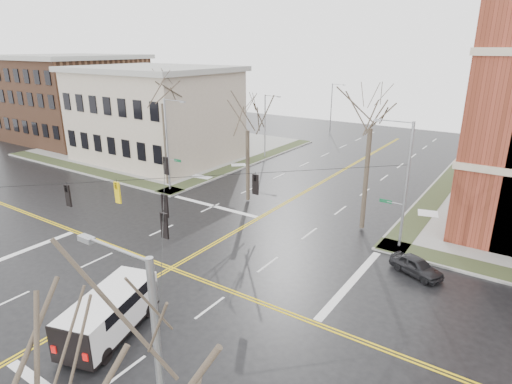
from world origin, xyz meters
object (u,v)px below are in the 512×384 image
Objects in this scene: streetlight_north_a at (266,124)px; signal_pole_ne at (404,182)px; tree_nw_near at (247,126)px; tree_ne at (371,121)px; tree_nw_far at (162,98)px; signal_pole_nw at (168,143)px; parked_car_a at (416,266)px; streetlight_north_b at (332,106)px; cargo_van at (112,309)px.

signal_pole_ne is at bearing -36.90° from streetlight_north_a.
tree_nw_near is at bearing 172.68° from signal_pole_ne.
streetlight_north_a is at bearing 141.47° from tree_ne.
streetlight_north_a is 0.64× the size of tree_nw_far.
signal_pole_nw is 19.79m from tree_ne.
tree_nw_far is (-26.51, 4.54, 8.38)m from parked_car_a.
tree_ne reaches higher than signal_pole_ne.
streetlight_north_a is at bearing 87.68° from signal_pole_nw.
streetlight_north_a is at bearing -90.00° from streetlight_north_b.
streetlight_north_a is at bearing 73.79° from parked_car_a.
streetlight_north_b is at bearing 86.19° from tree_nw_far.
signal_pole_ne is 20.31m from cargo_van.
signal_pole_nw is at bearing -167.05° from tree_nw_near.
tree_ne is (-3.26, 1.60, 3.65)m from signal_pole_ne.
cargo_van is at bearing -76.62° from streetlight_north_b.
streetlight_north_b is at bearing 90.00° from streetlight_north_a.
tree_nw_far is at bearing -179.06° from tree_ne.
tree_nw_near is at bearing 3.58° from tree_nw_far.
streetlight_north_b is (0.67, 36.50, -0.48)m from signal_pole_nw.
tree_nw_far is at bearing -176.42° from tree_nw_near.
tree_nw_far reaches higher than cargo_van.
signal_pole_ne is at bearing -2.95° from tree_nw_far.
streetlight_north_b is at bearing 54.38° from parked_car_a.
signal_pole_nw is 0.72× the size of tree_nw_far.
tree_ne reaches higher than parked_car_a.
tree_ne is (18.71, -14.90, 4.13)m from streetlight_north_a.
tree_nw_far reaches higher than streetlight_north_a.
streetlight_north_a is 2.30× the size of parked_car_a.
parked_car_a is 28.17m from tree_nw_far.
tree_nw_near is (8.12, 1.87, 2.16)m from signal_pole_nw.
tree_ne is at bearing -38.53° from streetlight_north_a.
streetlight_north_a is at bearing 93.98° from cargo_van.
signal_pole_ne is at bearing -7.32° from tree_nw_near.
streetlight_north_a is 16.63m from tree_nw_near.
cargo_van is at bearing -52.67° from signal_pole_nw.
parked_car_a is at bearing -41.88° from tree_ne.
tree_ne is (18.71, -34.90, 4.13)m from streetlight_north_b.
streetlight_north_a and streetlight_north_b have the same top height.
tree_nw_far is at bearing 103.39° from parked_car_a.
signal_pole_ne and signal_pole_nw have the same top height.
signal_pole_nw is at bearing 180.00° from signal_pole_ne.
streetlight_north_b reaches higher than parked_car_a.
tree_ne is at bearing -61.80° from streetlight_north_b.
cargo_van is 21.53m from tree_ne.
signal_pole_ne reaches higher than streetlight_north_b.
tree_ne is (19.38, 1.60, 3.65)m from signal_pole_nw.
signal_pole_ne is at bearing -58.95° from streetlight_north_b.
streetlight_north_b is at bearing 102.14° from tree_nw_near.
tree_nw_near is at bearing 178.64° from tree_ne.
streetlight_north_b is 0.67× the size of tree_ne.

